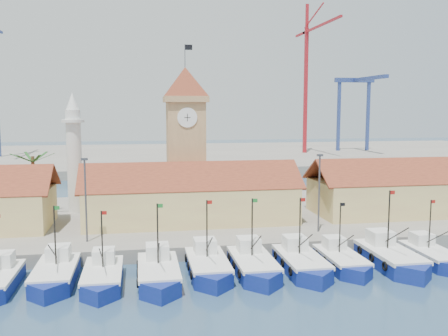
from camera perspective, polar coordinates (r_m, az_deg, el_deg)
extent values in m
plane|color=navy|center=(45.16, -1.09, -13.54)|extent=(400.00, 400.00, 0.00)
cube|color=gray|center=(67.83, -4.16, -5.91)|extent=(140.00, 32.00, 1.50)
cube|color=gray|center=(152.69, -7.31, 1.30)|extent=(240.00, 80.00, 2.00)
cube|color=silver|center=(50.18, -24.07, -9.55)|extent=(1.98, 2.07, 1.32)
cube|color=navy|center=(48.68, -18.68, -11.76)|extent=(3.50, 7.92, 1.80)
cube|color=navy|center=(44.99, -19.47, -13.35)|extent=(3.50, 3.50, 1.80)
cube|color=silver|center=(48.40, -18.72, -10.75)|extent=(3.57, 8.14, 0.35)
cube|color=silver|center=(50.05, -18.40, -9.19)|extent=(2.10, 2.20, 1.40)
cylinder|color=black|center=(48.12, -18.76, -7.39)|extent=(0.14, 0.14, 5.60)
cube|color=#197226|center=(47.53, -18.58, -4.35)|extent=(0.50, 0.02, 0.35)
cube|color=navy|center=(47.00, -13.68, -12.29)|extent=(3.33, 7.53, 1.71)
cube|color=navy|center=(43.47, -14.02, -13.91)|extent=(3.33, 3.33, 1.71)
cube|color=silver|center=(46.73, -13.71, -11.30)|extent=(3.39, 7.74, 0.33)
cube|color=silver|center=(48.29, -13.58, -9.75)|extent=(2.00, 2.09, 1.33)
cylinder|color=black|center=(46.43, -13.76, -8.00)|extent=(0.13, 0.13, 5.32)
cube|color=#A5140F|center=(45.85, -13.55, -5.01)|extent=(0.48, 0.02, 0.33)
cube|color=navy|center=(46.78, -7.49, -12.20)|extent=(3.58, 8.10, 1.84)
cube|color=navy|center=(42.98, -7.27, -13.95)|extent=(3.58, 3.58, 1.84)
cube|color=silver|center=(46.49, -7.51, -11.12)|extent=(3.65, 8.33, 0.36)
cube|color=silver|center=(48.18, -7.62, -9.46)|extent=(2.15, 2.25, 1.43)
cylinder|color=black|center=(46.18, -7.59, -7.55)|extent=(0.14, 0.14, 5.73)
cube|color=#197226|center=(45.60, -7.32, -4.30)|extent=(0.51, 0.02, 0.36)
cube|color=navy|center=(48.38, -1.86, -11.49)|extent=(3.54, 8.02, 1.82)
cube|color=navy|center=(44.63, -1.14, -13.10)|extent=(3.54, 3.54, 1.82)
cube|color=silver|center=(48.10, -1.87, -10.46)|extent=(3.62, 8.24, 0.35)
cube|color=silver|center=(49.78, -2.19, -8.89)|extent=(2.13, 2.23, 1.42)
cylinder|color=black|center=(47.82, -1.96, -7.04)|extent=(0.14, 0.14, 5.67)
cube|color=#A5140F|center=(47.29, -1.67, -3.93)|extent=(0.51, 0.02, 0.35)
cube|color=navy|center=(48.75, 3.34, -11.35)|extent=(3.60, 8.14, 1.85)
cube|color=navy|center=(45.01, 4.54, -12.93)|extent=(3.60, 3.60, 1.85)
cube|color=silver|center=(48.47, 3.35, -10.31)|extent=(3.67, 8.36, 0.36)
cube|color=silver|center=(50.14, 2.82, -8.74)|extent=(2.16, 2.26, 1.44)
cylinder|color=black|center=(48.18, 3.23, -6.86)|extent=(0.14, 0.14, 5.75)
cube|color=#197226|center=(47.67, 3.55, -3.73)|extent=(0.51, 0.02, 0.36)
cube|color=navy|center=(49.86, 8.77, -11.00)|extent=(3.57, 8.08, 1.84)
cube|color=navy|center=(46.26, 10.39, -12.48)|extent=(3.57, 3.57, 1.84)
cube|color=silver|center=(49.59, 8.79, -9.99)|extent=(3.64, 8.30, 0.36)
cube|color=silver|center=(51.21, 8.09, -8.48)|extent=(2.14, 2.24, 1.43)
cylinder|color=black|center=(49.31, 8.66, -6.65)|extent=(0.14, 0.14, 5.71)
cube|color=#A5140F|center=(48.84, 9.01, -3.60)|extent=(0.51, 0.02, 0.36)
cube|color=navy|center=(51.60, 13.21, -10.54)|extent=(3.23, 7.32, 1.66)
cube|color=navy|center=(48.43, 14.92, -11.77)|extent=(3.23, 3.23, 1.66)
cube|color=silver|center=(51.36, 13.23, -9.66)|extent=(3.30, 7.52, 0.32)
cube|color=silver|center=(52.78, 12.48, -8.35)|extent=(1.94, 2.03, 1.29)
cylinder|color=black|center=(51.11, 13.11, -6.73)|extent=(0.13, 0.13, 5.17)
cube|color=black|center=(50.69, 13.43, -4.08)|extent=(0.46, 0.02, 0.32)
cube|color=navy|center=(53.36, 18.42, -10.04)|extent=(3.80, 8.60, 1.95)
cube|color=navy|center=(49.80, 20.79, -11.37)|extent=(3.80, 3.80, 1.95)
cube|color=silver|center=(53.09, 18.46, -9.03)|extent=(3.88, 8.84, 0.38)
cube|color=silver|center=(54.70, 17.43, -7.58)|extent=(2.28, 2.39, 1.52)
cylinder|color=black|center=(52.82, 18.31, -5.71)|extent=(0.15, 0.15, 6.08)
cube|color=#A5140F|center=(52.42, 18.69, -2.67)|extent=(0.54, 0.02, 0.38)
cube|color=navy|center=(55.95, 22.57, -9.52)|extent=(3.23, 7.31, 1.66)
cube|color=silver|center=(55.73, 22.61, -8.70)|extent=(3.29, 7.51, 0.32)
cube|color=silver|center=(57.03, 21.66, -7.54)|extent=(1.94, 2.03, 1.29)
cylinder|color=black|center=(55.49, 22.48, -6.01)|extent=(0.13, 0.13, 5.17)
cube|color=#A5140F|center=(55.15, 22.80, -3.56)|extent=(0.46, 0.02, 0.32)
cube|color=#DDCD79|center=(63.32, -3.83, -4.05)|extent=(26.00, 10.00, 4.50)
cube|color=brown|center=(60.25, -3.61, -1.00)|extent=(27.04, 5.13, 3.21)
cube|color=brown|center=(65.18, -4.08, -0.40)|extent=(27.04, 5.13, 3.21)
cube|color=#DDCD79|center=(73.75, 21.78, -2.97)|extent=(30.00, 10.00, 4.50)
cube|color=brown|center=(71.13, 22.96, -0.32)|extent=(31.20, 5.13, 3.21)
cube|color=brown|center=(75.35, 20.92, 0.15)|extent=(31.20, 5.13, 3.21)
cube|color=tan|center=(68.47, -4.38, 1.21)|extent=(5.00, 5.00, 15.00)
cube|color=tan|center=(68.15, -4.44, 7.83)|extent=(5.80, 5.80, 0.80)
pyramid|color=brown|center=(68.22, -4.46, 9.77)|extent=(5.80, 5.80, 4.00)
cylinder|color=white|center=(65.61, -4.22, 5.78)|extent=(2.60, 0.15, 2.60)
cube|color=black|center=(65.53, -4.21, 5.78)|extent=(0.08, 0.02, 1.00)
cube|color=black|center=(65.53, -4.21, 5.78)|extent=(0.80, 0.02, 0.08)
cylinder|color=#3F3F44|center=(68.49, -4.49, 12.69)|extent=(0.10, 0.10, 3.00)
cube|color=black|center=(68.66, -4.07, 13.60)|extent=(1.00, 0.03, 0.70)
cylinder|color=silver|center=(70.75, -16.72, 0.71)|extent=(2.00, 2.00, 14.00)
cylinder|color=silver|center=(70.40, -16.87, 5.17)|extent=(3.00, 3.00, 0.40)
cone|color=silver|center=(70.38, -16.95, 7.28)|extent=(1.80, 1.80, 2.40)
cylinder|color=brown|center=(69.96, -20.90, -1.99)|extent=(0.44, 0.44, 8.00)
cube|color=#1D531C|center=(69.25, -19.90, 1.13)|extent=(2.80, 0.35, 1.18)
cube|color=#1D531C|center=(70.56, -20.29, 1.21)|extent=(1.71, 2.60, 1.18)
cube|color=#1D531C|center=(70.83, -21.40, 1.19)|extent=(1.71, 2.60, 1.18)
cube|color=#1D531C|center=(69.80, -22.16, 1.07)|extent=(2.80, 0.35, 1.18)
cube|color=#1D531C|center=(68.47, -21.80, 0.99)|extent=(1.71, 2.60, 1.18)
cube|color=#1D531C|center=(68.19, -20.65, 1.01)|extent=(1.71, 2.60, 1.18)
cylinder|color=#3F3F44|center=(55.02, -15.52, -3.58)|extent=(0.20, 0.20, 9.00)
cube|color=#3F3F44|center=(54.41, -15.67, 0.98)|extent=(0.70, 0.25, 0.25)
cylinder|color=#3F3F44|center=(58.38, 10.81, -2.86)|extent=(0.20, 0.20, 9.00)
cube|color=#3F3F44|center=(57.80, 10.91, 1.45)|extent=(0.70, 0.25, 0.25)
cube|color=#A61921|center=(155.33, 9.31, 8.65)|extent=(1.00, 1.00, 37.46)
cube|color=#A61921|center=(146.11, 10.98, 15.72)|extent=(0.60, 28.96, 0.60)
cube|color=#A61921|center=(161.59, 8.84, 14.90)|extent=(0.60, 10.00, 0.60)
cube|color=#A61921|center=(157.61, 9.47, 16.75)|extent=(0.80, 0.80, 7.00)
cube|color=navy|center=(164.54, 12.97, 5.77)|extent=(0.90, 0.90, 22.00)
cube|color=navy|center=(168.65, 16.12, 5.70)|extent=(0.90, 0.90, 22.00)
cube|color=navy|center=(166.74, 14.69, 9.69)|extent=(13.00, 1.40, 1.40)
cube|color=navy|center=(157.68, 16.21, 9.81)|extent=(1.40, 22.00, 1.00)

